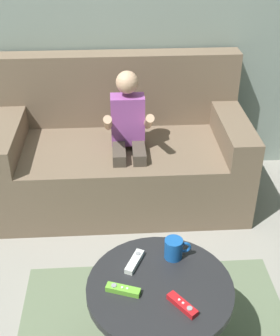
{
  "coord_description": "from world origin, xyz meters",
  "views": [
    {
      "loc": [
        0.07,
        -1.5,
        1.81
      ],
      "look_at": [
        0.18,
        0.44,
        0.6
      ],
      "focal_mm": 47.82,
      "sensor_mm": 36.0,
      "label": 1
    }
  ],
  "objects": [
    {
      "name": "coffee_table",
      "position": [
        0.23,
        -0.21,
        0.37
      ],
      "size": [
        0.61,
        0.61,
        0.44
      ],
      "color": "#232326",
      "rests_on": "ground"
    },
    {
      "name": "person_seated_on_couch",
      "position": [
        0.14,
        0.91,
        0.53
      ],
      "size": [
        0.29,
        0.36,
        0.92
      ],
      "color": "#4C4238",
      "rests_on": "ground"
    },
    {
      "name": "game_remote_white_far_corner",
      "position": [
        0.13,
        -0.08,
        0.45
      ],
      "size": [
        0.09,
        0.14,
        0.03
      ],
      "color": "white",
      "rests_on": "coffee_table"
    },
    {
      "name": "ground_plane",
      "position": [
        0.0,
        0.0,
        0.0
      ],
      "size": [
        8.61,
        8.61,
        0.0
      ],
      "primitive_type": "plane",
      "color": "#9E998E"
    },
    {
      "name": "game_remote_red_near_edge",
      "position": [
        0.3,
        -0.33,
        0.45
      ],
      "size": [
        0.11,
        0.13,
        0.03
      ],
      "color": "red",
      "rests_on": "coffee_table"
    },
    {
      "name": "couch",
      "position": [
        0.1,
        1.09,
        0.31
      ],
      "size": [
        1.61,
        0.8,
        0.91
      ],
      "color": "#75604C",
      "rests_on": "ground"
    },
    {
      "name": "coffee_mug",
      "position": [
        0.3,
        -0.05,
        0.49
      ],
      "size": [
        0.12,
        0.08,
        0.09
      ],
      "color": "#1959B2",
      "rests_on": "coffee_table"
    },
    {
      "name": "game_remote_lime_center",
      "position": [
        0.07,
        -0.24,
        0.45
      ],
      "size": [
        0.14,
        0.08,
        0.03
      ],
      "color": "#72C638",
      "rests_on": "coffee_table"
    }
  ]
}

